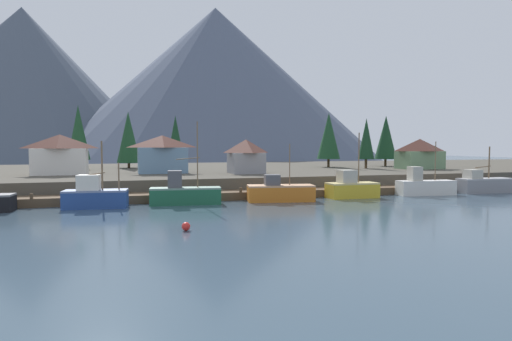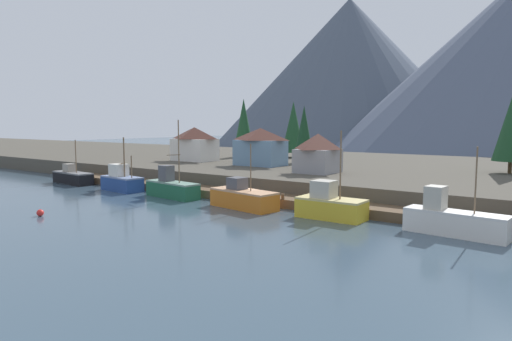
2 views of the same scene
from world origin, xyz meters
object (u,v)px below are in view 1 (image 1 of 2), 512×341
(house_blue, at_px, (162,154))
(channel_buoy, at_px, (186,226))
(house_green, at_px, (420,154))
(conifer_mid_right, at_px, (386,137))
(fishing_boat_yellow, at_px, (351,188))
(house_grey, at_px, (246,156))
(conifer_back_left, at_px, (329,136))
(fishing_boat_green, at_px, (185,194))
(fishing_boat_white, at_px, (425,186))
(conifer_mid_left, at_px, (366,139))
(house_white, at_px, (60,154))
(fishing_boat_grey, at_px, (484,184))
(conifer_near_right, at_px, (78,132))
(conifer_back_right, at_px, (176,138))
(conifer_near_left, at_px, (128,137))
(fishing_boat_blue, at_px, (95,196))
(fishing_boat_orange, at_px, (280,192))

(house_blue, height_order, channel_buoy, house_blue)
(house_green, height_order, conifer_mid_right, conifer_mid_right)
(conifer_mid_right, bearing_deg, fishing_boat_yellow, -129.44)
(house_grey, relative_size, conifer_back_left, 0.50)
(fishing_boat_green, xyz_separation_m, fishing_boat_white, (33.45, 0.17, 0.03))
(conifer_mid_left, bearing_deg, house_white, -177.10)
(fishing_boat_grey, bearing_deg, conifer_mid_left, 106.01)
(conifer_near_right, bearing_deg, house_grey, -33.54)
(fishing_boat_grey, height_order, conifer_back_left, conifer_back_left)
(conifer_back_right, distance_m, channel_buoy, 45.94)
(fishing_boat_grey, xyz_separation_m, conifer_mid_right, (3.19, 30.27, 7.42))
(house_grey, height_order, channel_buoy, house_grey)
(conifer_near_left, height_order, conifer_mid_left, conifer_near_left)
(house_white, relative_size, conifer_mid_left, 0.83)
(fishing_boat_green, relative_size, conifer_back_right, 0.98)
(fishing_boat_blue, bearing_deg, house_green, 25.09)
(house_white, xyz_separation_m, conifer_back_right, (18.31, 7.99, 2.70))
(fishing_boat_blue, distance_m, conifer_mid_left, 54.10)
(conifer_back_left, bearing_deg, channel_buoy, -127.25)
(house_grey, distance_m, channel_buoy, 35.42)
(house_grey, relative_size, house_green, 0.70)
(conifer_mid_left, bearing_deg, fishing_boat_green, -148.15)
(house_green, bearing_deg, conifer_near_left, 160.09)
(house_blue, relative_size, conifer_near_left, 0.72)
(fishing_boat_white, distance_m, conifer_mid_right, 33.94)
(conifer_near_left, bearing_deg, fishing_boat_orange, -65.67)
(conifer_back_left, bearing_deg, conifer_near_right, 176.36)
(fishing_boat_grey, bearing_deg, conifer_near_right, 152.86)
(house_grey, bearing_deg, fishing_boat_white, -36.50)
(fishing_boat_yellow, distance_m, conifer_back_right, 35.63)
(fishing_boat_orange, relative_size, fishing_boat_white, 1.02)
(house_white, bearing_deg, fishing_boat_blue, -73.60)
(house_grey, bearing_deg, conifer_near_right, 146.46)
(fishing_boat_green, distance_m, house_white, 26.81)
(fishing_boat_orange, xyz_separation_m, fishing_boat_grey, (31.96, 0.65, 0.11))
(conifer_near_left, relative_size, conifer_back_left, 0.99)
(conifer_mid_right, bearing_deg, conifer_near_right, 176.95)
(house_green, bearing_deg, fishing_boat_blue, -161.13)
(fishing_boat_green, distance_m, conifer_back_right, 29.89)
(conifer_mid_right, height_order, conifer_back_right, conifer_mid_right)
(fishing_boat_yellow, bearing_deg, conifer_mid_left, 55.62)
(fishing_boat_blue, xyz_separation_m, house_white, (-6.19, 21.03, 4.29))
(fishing_boat_grey, distance_m, conifer_mid_right, 31.32)
(fishing_boat_grey, height_order, conifer_mid_left, conifer_mid_left)
(house_white, bearing_deg, conifer_mid_left, 2.90)
(fishing_boat_white, height_order, conifer_back_right, conifer_back_right)
(fishing_boat_green, xyz_separation_m, channel_buoy, (-1.98, -16.10, -0.88))
(conifer_back_right, relative_size, channel_buoy, 14.12)
(fishing_boat_grey, height_order, house_white, house_white)
(conifer_back_right, bearing_deg, house_white, -156.42)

